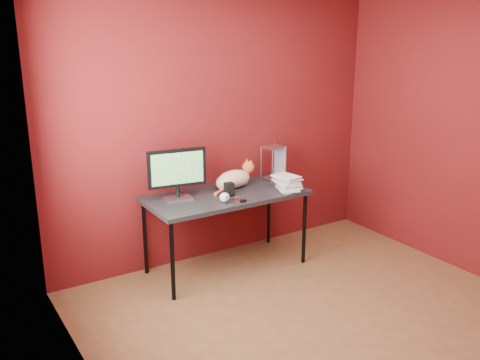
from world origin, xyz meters
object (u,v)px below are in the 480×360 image
skull_mug (225,197)px  speaker (229,190)px  book_stack (280,113)px  desk (226,199)px  monitor (177,172)px  cat (234,179)px

skull_mug → speaker: bearing=23.6°
skull_mug → book_stack: 0.92m
speaker → book_stack: 0.84m
desk → monitor: monitor is taller
desk → monitor: 0.55m
monitor → book_stack: bearing=-7.0°
desk → cat: cat is taller
cat → book_stack: bearing=-50.7°
cat → speaker: cat is taller
cat → book_stack: book_stack is taller
cat → speaker: size_ratio=4.46×
cat → skull_mug: (-0.30, -0.33, -0.04)m
monitor → book_stack: book_stack is taller
cat → desk: bearing=-150.3°
skull_mug → speaker: 0.21m
speaker → book_stack: bearing=-4.2°
speaker → monitor: bearing=171.2°
speaker → cat: bearing=57.6°
desk → book_stack: size_ratio=1.02×
speaker → skull_mug: bearing=-122.0°
desk → skull_mug: size_ratio=15.07×
desk → book_stack: (0.48, -0.17, 0.79)m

